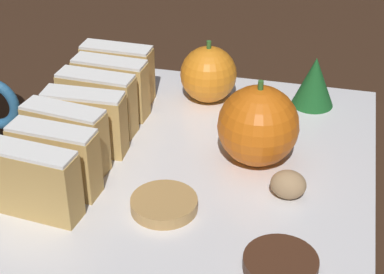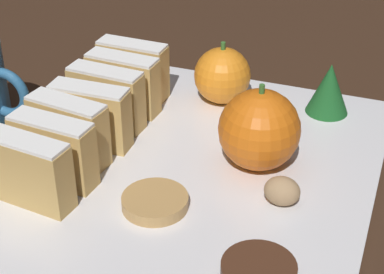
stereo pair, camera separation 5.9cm
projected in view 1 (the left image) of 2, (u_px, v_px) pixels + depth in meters
name	position (u px, v px, depth m)	size (l,w,h in m)	color
ground_plane	(192.00, 175.00, 0.61)	(6.00, 6.00, 0.00)	#382316
serving_platter	(192.00, 169.00, 0.61)	(0.34, 0.38, 0.01)	white
stollen_slice_front	(34.00, 182.00, 0.52)	(0.08, 0.03, 0.06)	tan
stollen_slice_second	(55.00, 160.00, 0.55)	(0.08, 0.03, 0.06)	tan
stollen_slice_third	(66.00, 138.00, 0.58)	(0.08, 0.04, 0.06)	tan
stollen_slice_fourth	(87.00, 120.00, 0.61)	(0.08, 0.03, 0.06)	tan
stollen_slice_fifth	(97.00, 103.00, 0.64)	(0.08, 0.03, 0.06)	tan
stollen_slice_sixth	(111.00, 87.00, 0.67)	(0.08, 0.03, 0.06)	tan
stollen_slice_back	(118.00, 73.00, 0.70)	(0.08, 0.03, 0.06)	tan
orange_near	(258.00, 126.00, 0.59)	(0.08, 0.08, 0.08)	orange
orange_far	(208.00, 74.00, 0.70)	(0.06, 0.06, 0.07)	orange
walnut	(288.00, 185.00, 0.55)	(0.03, 0.03, 0.03)	tan
chocolate_cookie	(281.00, 264.00, 0.48)	(0.06, 0.06, 0.01)	#472819
gingerbread_cookie	(164.00, 204.00, 0.54)	(0.06, 0.06, 0.01)	tan
evergreen_sprig	(314.00, 82.00, 0.69)	(0.05, 0.05, 0.06)	#195623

